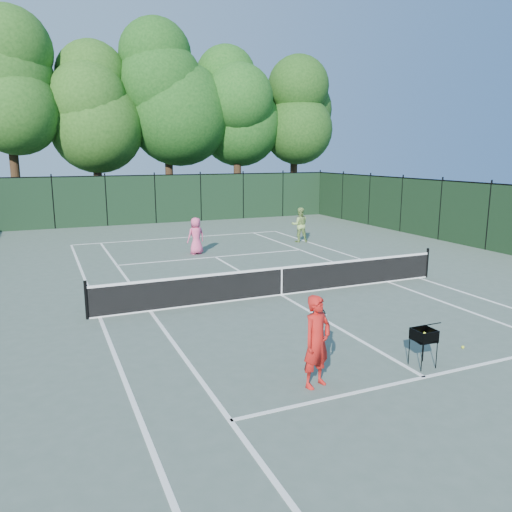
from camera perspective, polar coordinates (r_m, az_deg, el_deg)
name	(u,v)px	position (r m, az deg, el deg)	size (l,w,h in m)	color
ground	(281,295)	(15.71, 2.91, -4.48)	(90.00, 90.00, 0.00)	#4C5C50
sideline_doubles_left	(100,317)	(14.25, -17.42, -6.71)	(0.10, 23.77, 0.01)	white
sideline_doubles_right	(419,278)	(18.73, 18.14, -2.40)	(0.10, 23.77, 0.01)	white
sideline_singles_left	(150,311)	(14.43, -11.98, -6.19)	(0.10, 23.77, 0.01)	white
sideline_singles_right	(388,282)	(17.86, 14.84, -2.87)	(0.10, 23.77, 0.01)	white
baseline_far	(182,238)	(26.63, -8.51, 2.09)	(10.97, 0.10, 0.01)	white
service_line_near	(424,377)	(10.72, 18.69, -12.99)	(8.23, 0.10, 0.01)	white
service_line_far	(215,257)	(21.46, -4.69, -0.11)	(8.23, 0.10, 0.01)	white
center_service_line	(281,295)	(15.71, 2.91, -4.47)	(0.10, 12.80, 0.01)	white
tennis_net	(281,280)	(15.58, 2.93, -2.80)	(11.69, 0.09, 1.06)	black
fence_far	(155,200)	(32.35, -11.44, 6.34)	(24.00, 0.05, 3.00)	black
tree_1	(6,81)	(35.79, -26.62, 17.41)	(6.80, 6.80, 13.98)	black
tree_2	(93,101)	(35.67, -18.13, 16.50)	(6.00, 6.00, 12.40)	black
tree_3	(166,85)	(37.15, -10.23, 18.65)	(7.00, 7.00, 14.45)	black
tree_4	(237,100)	(37.89, -2.20, 17.36)	(6.20, 6.20, 12.97)	black
tree_5	(295,109)	(40.38, 4.44, 16.36)	(5.80, 5.80, 12.23)	black
coach	(317,341)	(9.57, 6.98, -9.66)	(0.85, 0.83, 1.78)	red
player_pink	(196,236)	(22.05, -6.88, 2.30)	(0.89, 0.67, 1.63)	#E45081
player_green	(300,225)	(25.05, 5.01, 3.57)	(1.00, 0.88, 1.72)	#8DB359
ball_hopper	(424,335)	(10.96, 18.64, -8.59)	(0.49, 0.49, 0.81)	black
loose_ball_midcourt	(463,347)	(12.46, 22.57, -9.59)	(0.07, 0.07, 0.07)	#C5DD2D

